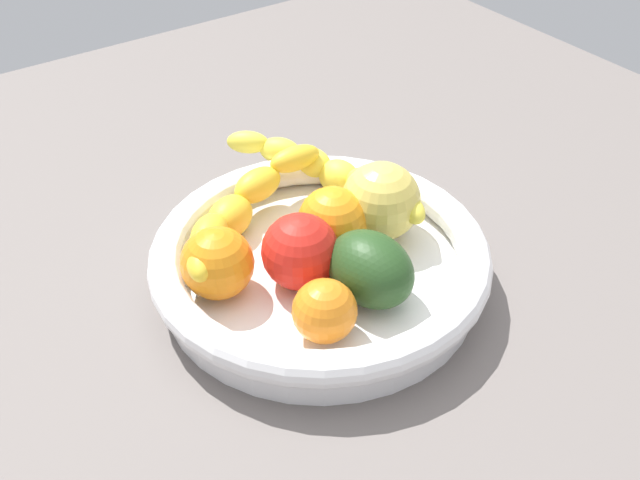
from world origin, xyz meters
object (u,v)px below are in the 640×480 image
object	(u,v)px
banana_draped_left	(238,210)
orange_mid_left	(217,263)
banana_draped_right	(334,174)
orange_mid_right	(333,221)
apple_yellow	(381,201)
fruit_bowl	(320,262)
avocado_dark	(370,269)
orange_front	(325,311)
tomato_red	(300,251)

from	to	relation	value
banana_draped_left	orange_mid_left	xyz separation A→B (cm)	(-5.26, -5.70, 0.16)
banana_draped_right	orange_mid_left	distance (cm)	17.37
orange_mid_right	apple_yellow	distance (cm)	5.04
fruit_bowl	avocado_dark	size ratio (longest dim) A/B	3.70
banana_draped_left	orange_front	bearing A→B (deg)	-93.69
orange_mid_left	banana_draped_left	bearing A→B (deg)	47.29
avocado_dark	apple_yellow	bearing A→B (deg)	45.96
banana_draped_left	orange_mid_left	bearing A→B (deg)	-132.71
orange_mid_left	tomato_red	size ratio (longest dim) A/B	0.94
avocado_dark	apple_yellow	world-z (taller)	apple_yellow
banana_draped_right	orange_mid_right	distance (cm)	8.48
banana_draped_right	orange_mid_left	bearing A→B (deg)	-160.00
orange_mid_right	apple_yellow	world-z (taller)	apple_yellow
fruit_bowl	tomato_red	size ratio (longest dim) A/B	4.51
apple_yellow	orange_mid_left	bearing A→B (deg)	174.87
orange_front	avocado_dark	distance (cm)	5.95
banana_draped_right	apple_yellow	size ratio (longest dim) A/B	3.11
orange_mid_left	orange_front	bearing A→B (deg)	-65.51
avocado_dark	banana_draped_left	bearing A→B (deg)	109.32
banana_draped_right	orange_mid_right	size ratio (longest dim) A/B	3.62
fruit_bowl	orange_mid_left	xyz separation A→B (cm)	(-8.88, 2.26, 2.65)
orange_front	orange_mid_left	world-z (taller)	orange_mid_left
orange_front	orange_mid_right	world-z (taller)	orange_mid_right
banana_draped_right	orange_mid_right	xyz separation A→B (cm)	(-5.07, -6.78, 0.50)
orange_mid_right	apple_yellow	bearing A→B (deg)	-6.97
banana_draped_left	orange_mid_left	distance (cm)	7.76
orange_mid_left	orange_mid_right	size ratio (longest dim) A/B	0.99
orange_front	avocado_dark	world-z (taller)	avocado_dark
banana_draped_right	orange_front	xyz separation A→B (cm)	(-12.02, -15.35, -0.06)
fruit_bowl	banana_draped_left	size ratio (longest dim) A/B	1.51
fruit_bowl	banana_draped_right	distance (cm)	11.28
fruit_bowl	banana_draped_right	bearing A→B (deg)	47.79
banana_draped_left	tomato_red	bearing A→B (deg)	-82.72
apple_yellow	tomato_red	bearing A→B (deg)	-171.58
fruit_bowl	orange_mid_right	distance (cm)	3.85
orange_mid_left	apple_yellow	distance (cm)	16.30
orange_front	tomato_red	size ratio (longest dim) A/B	0.78
banana_draped_left	avocado_dark	bearing A→B (deg)	-70.68
orange_front	avocado_dark	xyz separation A→B (cm)	(5.73, 1.54, 0.45)
orange_mid_left	avocado_dark	distance (cm)	12.74
banana_draped_left	tomato_red	xyz separation A→B (cm)	(1.10, -8.62, 0.37)
banana_draped_right	tomato_red	xyz separation A→B (cm)	(-9.95, -8.85, 0.67)
orange_mid_left	apple_yellow	world-z (taller)	apple_yellow
orange_mid_left	fruit_bowl	bearing A→B (deg)	-14.28
apple_yellow	orange_mid_right	bearing A→B (deg)	173.03
tomato_red	avocado_dark	xyz separation A→B (cm)	(3.66, -4.96, -0.28)
banana_draped_left	apple_yellow	size ratio (longest dim) A/B	2.70
fruit_bowl	apple_yellow	distance (cm)	8.06
avocado_dark	apple_yellow	size ratio (longest dim) A/B	1.11
orange_mid_right	avocado_dark	xyz separation A→B (cm)	(-1.22, -7.02, -0.10)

